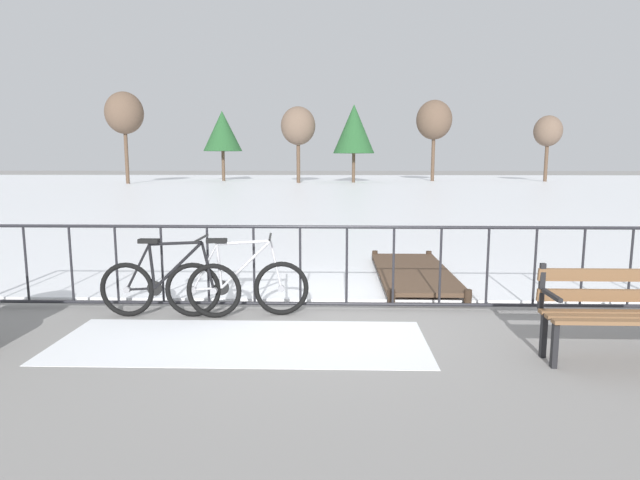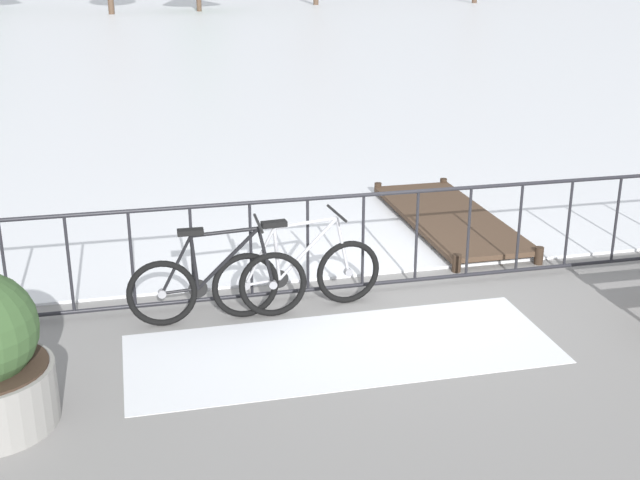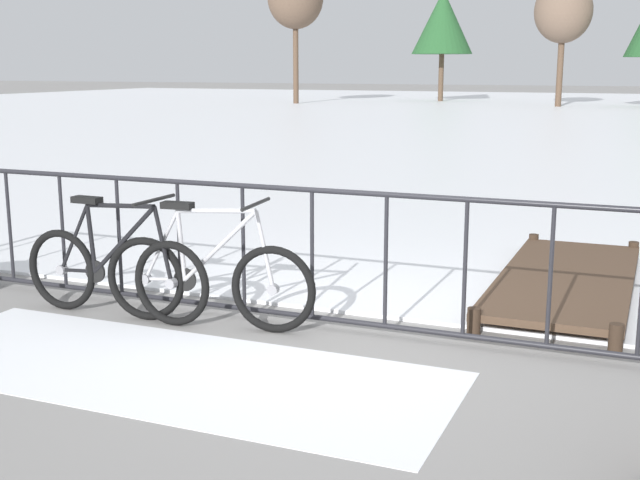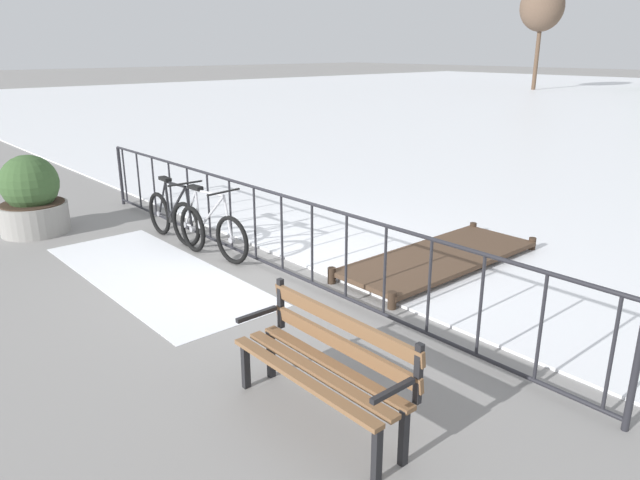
# 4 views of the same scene
# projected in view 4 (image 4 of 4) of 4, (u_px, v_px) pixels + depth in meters

# --- Properties ---
(ground_plane) EXTENTS (160.00, 160.00, 0.00)m
(ground_plane) POSITION_uv_depth(u_px,v_px,m) (269.00, 270.00, 7.67)
(ground_plane) COLOR gray
(snow_patch) EXTENTS (3.82, 1.44, 0.01)m
(snow_patch) POSITION_uv_depth(u_px,v_px,m) (155.00, 274.00, 7.51)
(snow_patch) COLOR white
(snow_patch) RESTS_ON ground
(railing_fence) EXTENTS (9.06, 0.06, 1.07)m
(railing_fence) POSITION_uv_depth(u_px,v_px,m) (268.00, 228.00, 7.50)
(railing_fence) COLOR #232328
(railing_fence) RESTS_ON ground
(bicycle_near_railing) EXTENTS (1.71, 0.52, 0.97)m
(bicycle_near_railing) POSITION_uv_depth(u_px,v_px,m) (175.00, 218.00, 8.63)
(bicycle_near_railing) COLOR black
(bicycle_near_railing) RESTS_ON ground
(bicycle_second) EXTENTS (1.71, 0.52, 0.97)m
(bicycle_second) POSITION_uv_depth(u_px,v_px,m) (208.00, 229.00, 8.12)
(bicycle_second) COLOR black
(bicycle_second) RESTS_ON ground
(park_bench) EXTENTS (1.60, 0.49, 0.89)m
(park_bench) POSITION_uv_depth(u_px,v_px,m) (326.00, 359.00, 4.46)
(park_bench) COLOR brown
(park_bench) RESTS_ON ground
(planter_with_shrub) EXTENTS (1.01, 1.01, 1.22)m
(planter_with_shrub) POSITION_uv_depth(u_px,v_px,m) (32.00, 198.00, 9.05)
(planter_with_shrub) COLOR gray
(planter_with_shrub) RESTS_ON ground
(wooden_dock) EXTENTS (1.10, 3.03, 0.20)m
(wooden_dock) POSITION_uv_depth(u_px,v_px,m) (439.00, 257.00, 7.76)
(wooden_dock) COLOR #4C3828
(wooden_dock) RESTS_ON ground
(tree_extra) EXTENTS (2.82, 2.82, 6.84)m
(tree_extra) POSITION_uv_depth(u_px,v_px,m) (542.00, 7.00, 38.42)
(tree_extra) COLOR brown
(tree_extra) RESTS_ON ground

